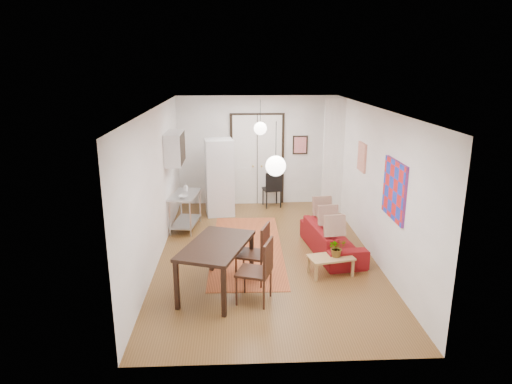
{
  "coord_description": "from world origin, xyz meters",
  "views": [
    {
      "loc": [
        -0.6,
        -8.5,
        3.69
      ],
      "look_at": [
        -0.19,
        0.15,
        1.25
      ],
      "focal_mm": 32.0,
      "sensor_mm": 36.0,
      "label": 1
    }
  ],
  "objects_px": {
    "sofa": "(332,239)",
    "coffee_table": "(331,259)",
    "dining_chair_near": "(252,246)",
    "fridge": "(219,177)",
    "black_side_chair": "(272,185)",
    "dining_table": "(216,249)",
    "kitchen_counter": "(185,207)",
    "dining_chair_far": "(254,263)"
  },
  "relations": [
    {
      "from": "black_side_chair",
      "to": "dining_table",
      "type": "bearing_deg",
      "value": 63.83
    },
    {
      "from": "fridge",
      "to": "black_side_chair",
      "type": "bearing_deg",
      "value": 17.77
    },
    {
      "from": "fridge",
      "to": "dining_chair_near",
      "type": "distance_m",
      "value": 3.75
    },
    {
      "from": "kitchen_counter",
      "to": "black_side_chair",
      "type": "relative_size",
      "value": 1.19
    },
    {
      "from": "dining_chair_far",
      "to": "black_side_chair",
      "type": "distance_m",
      "value": 5.08
    },
    {
      "from": "coffee_table",
      "to": "fridge",
      "type": "xyz_separation_m",
      "value": [
        -2.1,
        3.59,
        0.65
      ]
    },
    {
      "from": "fridge",
      "to": "sofa",
      "type": "bearing_deg",
      "value": -56.04
    },
    {
      "from": "coffee_table",
      "to": "dining_table",
      "type": "bearing_deg",
      "value": -165.2
    },
    {
      "from": "sofa",
      "to": "dining_chair_near",
      "type": "bearing_deg",
      "value": 115.15
    },
    {
      "from": "dining_chair_far",
      "to": "sofa",
      "type": "bearing_deg",
      "value": 156.03
    },
    {
      "from": "dining_chair_near",
      "to": "dining_chair_far",
      "type": "distance_m",
      "value": 0.7
    },
    {
      "from": "sofa",
      "to": "dining_chair_far",
      "type": "xyz_separation_m",
      "value": [
        -1.66,
        -1.78,
        0.33
      ]
    },
    {
      "from": "fridge",
      "to": "dining_table",
      "type": "xyz_separation_m",
      "value": [
        0.07,
        -4.13,
        -0.2
      ]
    },
    {
      "from": "black_side_chair",
      "to": "sofa",
      "type": "bearing_deg",
      "value": 95.46
    },
    {
      "from": "dining_table",
      "to": "black_side_chair",
      "type": "bearing_deg",
      "value": 74.88
    },
    {
      "from": "black_side_chair",
      "to": "dining_chair_far",
      "type": "bearing_deg",
      "value": 71.1
    },
    {
      "from": "dining_table",
      "to": "black_side_chair",
      "type": "height_order",
      "value": "black_side_chair"
    },
    {
      "from": "kitchen_counter",
      "to": "dining_chair_near",
      "type": "relative_size",
      "value": 1.09
    },
    {
      "from": "sofa",
      "to": "kitchen_counter",
      "type": "bearing_deg",
      "value": 55.48
    },
    {
      "from": "sofa",
      "to": "dining_table",
      "type": "relative_size",
      "value": 1.13
    },
    {
      "from": "dining_chair_near",
      "to": "black_side_chair",
      "type": "distance_m",
      "value": 4.38
    },
    {
      "from": "coffee_table",
      "to": "sofa",
      "type": "bearing_deg",
      "value": 77.1
    },
    {
      "from": "black_side_chair",
      "to": "fridge",
      "type": "bearing_deg",
      "value": 14.72
    },
    {
      "from": "fridge",
      "to": "black_side_chair",
      "type": "xyz_separation_m",
      "value": [
        1.36,
        0.66,
        -0.39
      ]
    },
    {
      "from": "coffee_table",
      "to": "dining_chair_far",
      "type": "relative_size",
      "value": 0.82
    },
    {
      "from": "fridge",
      "to": "dining_table",
      "type": "height_order",
      "value": "fridge"
    },
    {
      "from": "coffee_table",
      "to": "kitchen_counter",
      "type": "height_order",
      "value": "kitchen_counter"
    },
    {
      "from": "sofa",
      "to": "fridge",
      "type": "height_order",
      "value": "fridge"
    },
    {
      "from": "dining_table",
      "to": "dining_chair_near",
      "type": "xyz_separation_m",
      "value": [
        0.6,
        0.46,
        -0.14
      ]
    },
    {
      "from": "dining_table",
      "to": "dining_chair_far",
      "type": "distance_m",
      "value": 0.66
    },
    {
      "from": "dining_chair_far",
      "to": "black_side_chair",
      "type": "bearing_deg",
      "value": -168.91
    },
    {
      "from": "kitchen_counter",
      "to": "fridge",
      "type": "distance_m",
      "value": 1.36
    },
    {
      "from": "dining_table",
      "to": "dining_chair_near",
      "type": "distance_m",
      "value": 0.77
    },
    {
      "from": "fridge",
      "to": "dining_chair_far",
      "type": "xyz_separation_m",
      "value": [
        0.67,
        -4.37,
        -0.34
      ]
    },
    {
      "from": "kitchen_counter",
      "to": "dining_chair_far",
      "type": "distance_m",
      "value": 3.62
    },
    {
      "from": "sofa",
      "to": "dining_chair_near",
      "type": "relative_size",
      "value": 1.86
    },
    {
      "from": "kitchen_counter",
      "to": "black_side_chair",
      "type": "xyz_separation_m",
      "value": [
        2.12,
        1.71,
        0.04
      ]
    },
    {
      "from": "coffee_table",
      "to": "dining_chair_near",
      "type": "relative_size",
      "value": 0.82
    },
    {
      "from": "kitchen_counter",
      "to": "black_side_chair",
      "type": "distance_m",
      "value": 2.73
    },
    {
      "from": "kitchen_counter",
      "to": "dining_table",
      "type": "xyz_separation_m",
      "value": [
        0.83,
        -3.08,
        0.23
      ]
    },
    {
      "from": "kitchen_counter",
      "to": "coffee_table",
      "type": "bearing_deg",
      "value": -33.69
    },
    {
      "from": "sofa",
      "to": "coffee_table",
      "type": "distance_m",
      "value": 1.03
    }
  ]
}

